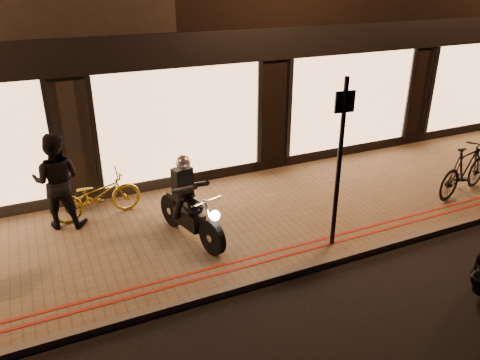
{
  "coord_description": "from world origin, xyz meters",
  "views": [
    {
      "loc": [
        -2.96,
        -5.42,
        4.59
      ],
      "look_at": [
        0.34,
        1.71,
        1.1
      ],
      "focal_mm": 35.0,
      "sensor_mm": 36.0,
      "label": 1
    }
  ],
  "objects": [
    {
      "name": "ground",
      "position": [
        0.0,
        0.0,
        0.0
      ],
      "size": [
        90.0,
        90.0,
        0.0
      ],
      "primitive_type": "plane",
      "color": "black",
      "rests_on": "ground"
    },
    {
      "name": "bicycle_gold",
      "position": [
        -2.05,
        3.28,
        0.58
      ],
      "size": [
        1.79,
        0.75,
        0.92
      ],
      "primitive_type": "imported",
      "rotation": [
        0.0,
        0.0,
        1.65
      ],
      "color": "gold",
      "rests_on": "sidewalk"
    },
    {
      "name": "sidewalk",
      "position": [
        0.0,
        2.0,
        0.06
      ],
      "size": [
        50.0,
        4.0,
        0.12
      ],
      "primitive_type": "cube",
      "color": "#736447",
      "rests_on": "ground"
    },
    {
      "name": "kerb_stone",
      "position": [
        0.0,
        0.05,
        0.06
      ],
      "size": [
        50.0,
        0.14,
        0.12
      ],
      "primitive_type": "cube",
      "color": "#59544C",
      "rests_on": "ground"
    },
    {
      "name": "motorcycle",
      "position": [
        -0.65,
        1.73,
        0.73
      ],
      "size": [
        0.72,
        1.91,
        1.59
      ],
      "rotation": [
        0.0,
        0.0,
        0.25
      ],
      "color": "black",
      "rests_on": "sidewalk"
    },
    {
      "name": "red_kerb_lines",
      "position": [
        0.0,
        0.55,
        0.12
      ],
      "size": [
        50.0,
        0.26,
        0.01
      ],
      "color": "maroon",
      "rests_on": "sidewalk"
    },
    {
      "name": "bicycle_dark",
      "position": [
        5.38,
        1.0,
        0.69
      ],
      "size": [
        1.96,
        0.96,
        1.14
      ],
      "primitive_type": "imported",
      "rotation": [
        0.0,
        0.0,
        1.8
      ],
      "color": "black",
      "rests_on": "sidewalk"
    },
    {
      "name": "sign_post",
      "position": [
        1.6,
        0.47,
        1.8
      ],
      "size": [
        0.35,
        0.09,
        3.0
      ],
      "rotation": [
        0.0,
        0.0,
        -0.1
      ],
      "color": "black",
      "rests_on": "sidewalk"
    },
    {
      "name": "person_dark",
      "position": [
        -2.72,
        3.21,
        1.05
      ],
      "size": [
        1.09,
        0.98,
        1.85
      ],
      "primitive_type": "imported",
      "rotation": [
        0.0,
        0.0,
        2.77
      ],
      "color": "black",
      "rests_on": "sidewalk"
    }
  ]
}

